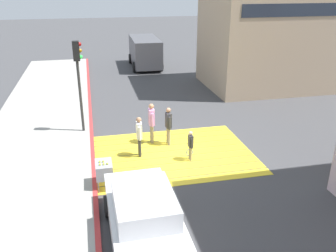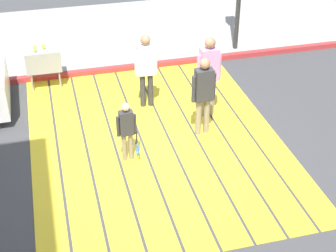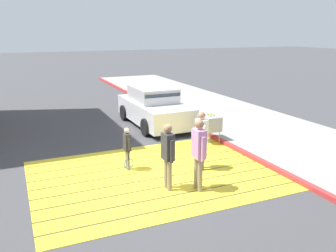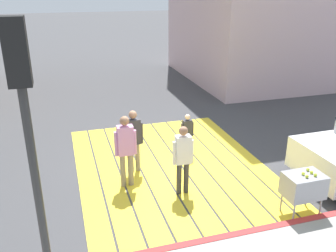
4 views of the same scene
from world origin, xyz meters
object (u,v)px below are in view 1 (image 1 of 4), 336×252
Objects in this scene: pedestrian_adult_side at (152,120)px; pedestrian_child_with_racket at (190,144)px; pedestrian_adult_trailing at (139,134)px; tennis_ball_cart at (104,169)px; traffic_light_corner at (78,69)px; van_down_street at (145,51)px; pedestrian_adult_lead at (168,123)px; car_parked_near_curb at (144,218)px.

pedestrian_child_with_racket is at bearing -58.64° from pedestrian_adult_side.
pedestrian_adult_side is (0.71, 1.17, 0.07)m from pedestrian_adult_trailing.
tennis_ball_cart is 0.82× the size of pedestrian_child_with_racket.
pedestrian_child_with_racket is (4.10, -3.72, -2.35)m from traffic_light_corner.
pedestrian_child_with_racket is (-0.90, -16.80, -0.59)m from van_down_street.
pedestrian_adult_trailing is (-2.80, -16.02, -0.30)m from van_down_street.
pedestrian_adult_lead is (3.57, -2.09, -2.06)m from traffic_light_corner.
pedestrian_adult_side reaches higher than pedestrian_child_with_racket.
van_down_street is 15.24m from pedestrian_adult_lead.
pedestrian_adult_trailing is 1.37m from pedestrian_adult_side.
pedestrian_adult_side is 1.45× the size of pedestrian_child_with_racket.
car_parked_near_curb is 5.01m from pedestrian_child_with_racket.
tennis_ball_cart is at bearing -134.30° from pedestrian_adult_lead.
pedestrian_adult_lead is at bearing -30.32° from traffic_light_corner.
pedestrian_adult_side is at bearing -98.03° from van_down_street.
pedestrian_adult_lead is at bearing 71.48° from car_parked_near_curb.
pedestrian_adult_lead is at bearing 45.70° from tennis_ball_cart.
van_down_street is 4.25× the size of pedestrian_child_with_racket.
traffic_light_corner reaches higher than car_parked_near_curb.
pedestrian_adult_trailing reaches higher than tennis_ball_cart.
van_down_street is (3.42, 21.13, 0.54)m from car_parked_near_curb.
pedestrian_adult_lead is (2.90, 2.97, 0.28)m from tennis_ball_cart.
traffic_light_corner reaches higher than pedestrian_adult_lead.
pedestrian_child_with_racket is (1.19, -1.95, -0.36)m from pedestrian_adult_side.
pedestrian_adult_side reaches higher than pedestrian_adult_trailing.
pedestrian_adult_trailing is at bearing 157.69° from pedestrian_child_with_racket.
pedestrian_adult_side reaches higher than car_parked_near_curb.
car_parked_near_curb is at bearing -108.52° from pedestrian_adult_lead.
pedestrian_child_with_racket is at bearing 21.41° from tennis_ball_cart.
pedestrian_adult_side is (2.23, 3.29, 0.35)m from tennis_ball_cart.
car_parked_near_curb is at bearing -99.21° from van_down_street.
traffic_light_corner is 4.63m from pedestrian_adult_lead.
traffic_light_corner is at bearing 101.10° from car_parked_near_curb.
car_parked_near_curb is at bearing -96.92° from pedestrian_adult_trailing.
car_parked_near_curb is 3.12m from tennis_ball_cart.
tennis_ball_cart is (-4.33, -18.14, -0.58)m from van_down_street.
tennis_ball_cart is 2.62m from pedestrian_adult_trailing.
pedestrian_adult_side is (2.91, -1.76, -1.99)m from traffic_light_corner.
pedestrian_child_with_racket is (2.52, 4.33, -0.04)m from car_parked_near_curb.
van_down_street is at bearing 86.92° from pedestrian_child_with_racket.
traffic_light_corner reaches higher than tennis_ball_cart.
traffic_light_corner is 4.21m from pedestrian_adult_trailing.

